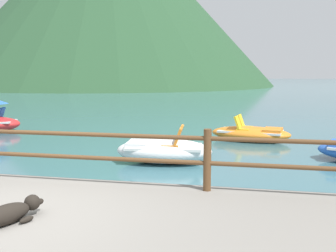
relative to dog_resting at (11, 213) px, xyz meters
The scene contains 6 objects.
ground_plane 40.23m from the dog_resting, 90.30° to the left, with size 200.00×200.00×0.00m, color #3D6B75.
dock_railing 1.84m from the dog_resting, 96.86° to the left, with size 23.92×0.12×0.95m.
dog_resting is the anchor object (origin of this frame).
pedal_boat_2 5.20m from the dog_resting, 81.66° to the left, with size 2.43×1.39×0.91m.
pedal_boat_4 9.29m from the dog_resting, 72.17° to the left, with size 2.72×1.69×0.81m.
cliff_headland 66.50m from the dog_resting, 107.40° to the left, with size 55.32×55.32×30.02m.
Camera 1 is at (2.99, -4.30, 2.19)m, focal length 42.25 mm.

